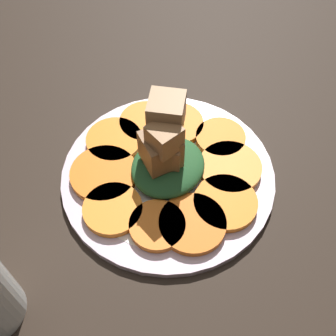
{
  "coord_description": "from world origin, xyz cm",
  "views": [
    {
      "loc": [
        -26.46,
        -18.25,
        48.8
      ],
      "look_at": [
        0.0,
        0.0,
        4.1
      ],
      "focal_mm": 45.0,
      "sensor_mm": 36.0,
      "label": 1
    }
  ],
  "objects": [
    {
      "name": "table_slab",
      "position": [
        0.0,
        0.0,
        1.0
      ],
      "size": [
        120.0,
        120.0,
        2.0
      ],
      "primitive_type": "cube",
      "color": "black",
      "rests_on": "ground"
    },
    {
      "name": "carrot_slice_3",
      "position": [
        -4.82,
        -6.92,
        3.57
      ],
      "size": [
        8.25,
        8.25,
        0.93
      ],
      "primitive_type": "cylinder",
      "color": "orange",
      "rests_on": "plate"
    },
    {
      "name": "fork",
      "position": [
        -0.34,
        -5.82,
        3.3
      ],
      "size": [
        18.02,
        6.95,
        0.4
      ],
      "rotation": [
        0.0,
        0.0,
        -0.29
      ],
      "color": "silver",
      "rests_on": "plate"
    },
    {
      "name": "carrot_slice_8",
      "position": [
        5.2,
        7.44,
        3.57
      ],
      "size": [
        7.6,
        7.6,
        0.93
      ],
      "primitive_type": "cylinder",
      "color": "orange",
      "rests_on": "plate"
    },
    {
      "name": "carrot_slice_6",
      "position": [
        8.76,
        -2.87,
        3.57
      ],
      "size": [
        6.96,
        6.96,
        0.93
      ],
      "primitive_type": "cylinder",
      "color": "orange",
      "rests_on": "plate"
    },
    {
      "name": "carrot_slice_5",
      "position": [
        5.06,
        -6.5,
        3.57
      ],
      "size": [
        8.4,
        8.4,
        0.93
      ],
      "primitive_type": "cylinder",
      "color": "orange",
      "rests_on": "plate"
    },
    {
      "name": "carrot_slice_7",
      "position": [
        7.38,
        3.67,
        3.57
      ],
      "size": [
        7.86,
        7.86,
        0.93
      ],
      "primitive_type": "cylinder",
      "color": "orange",
      "rests_on": "plate"
    },
    {
      "name": "carrot_slice_1",
      "position": [
        -8.74,
        2.29,
        3.57
      ],
      "size": [
        7.46,
        7.46,
        0.93
      ],
      "primitive_type": "cylinder",
      "color": "orange",
      "rests_on": "plate"
    },
    {
      "name": "plate",
      "position": [
        0.0,
        0.0,
        2.52
      ],
      "size": [
        28.34,
        28.34,
        1.05
      ],
      "color": "silver",
      "rests_on": "table_slab"
    },
    {
      "name": "carrot_slice_0",
      "position": [
        -5.22,
        6.64,
        3.57
      ],
      "size": [
        8.88,
        8.88,
        0.93
      ],
      "primitive_type": "cylinder",
      "color": "orange",
      "rests_on": "plate"
    },
    {
      "name": "carrot_slice_9",
      "position": [
        -0.48,
        9.1,
        3.57
      ],
      "size": [
        7.8,
        7.8,
        0.93
      ],
      "primitive_type": "cylinder",
      "color": "orange",
      "rests_on": "plate"
    },
    {
      "name": "center_pile",
      "position": [
        0.14,
        0.34,
        7.01
      ],
      "size": [
        10.26,
        9.23,
        11.21
      ],
      "color": "#235128",
      "rests_on": "plate"
    },
    {
      "name": "carrot_slice_4",
      "position": [
        0.04,
        -8.72,
        3.57
      ],
      "size": [
        8.06,
        8.06,
        0.93
      ],
      "primitive_type": "cylinder",
      "color": "orange",
      "rests_on": "plate"
    },
    {
      "name": "carrot_slice_2",
      "position": [
        -7.45,
        -3.57,
        3.57
      ],
      "size": [
        6.88,
        6.88,
        0.93
      ],
      "primitive_type": "cylinder",
      "color": "orange",
      "rests_on": "plate"
    }
  ]
}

